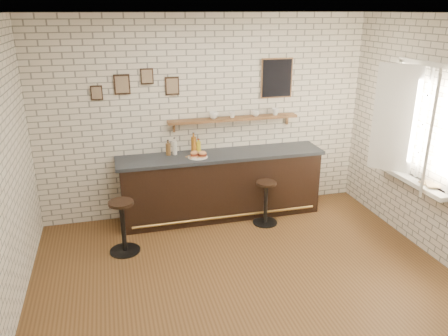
% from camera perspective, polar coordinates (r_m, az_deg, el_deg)
% --- Properties ---
extents(ground, '(5.00, 5.00, 0.00)m').
position_cam_1_polar(ground, '(5.43, 2.72, -13.98)').
color(ground, brown).
rests_on(ground, ground).
extents(bar_counter, '(3.10, 0.65, 1.01)m').
position_cam_1_polar(bar_counter, '(6.67, -0.35, -2.23)').
color(bar_counter, black).
rests_on(bar_counter, ground).
extents(sandwich_plate, '(0.28, 0.28, 0.01)m').
position_cam_1_polar(sandwich_plate, '(6.35, -3.46, 1.45)').
color(sandwich_plate, white).
rests_on(sandwich_plate, bar_counter).
extents(ciabatta_sandwich, '(0.26, 0.19, 0.08)m').
position_cam_1_polar(ciabatta_sandwich, '(6.34, -3.37, 1.85)').
color(ciabatta_sandwich, tan).
rests_on(ciabatta_sandwich, sandwich_plate).
extents(potato_chips, '(0.28, 0.18, 0.00)m').
position_cam_1_polar(potato_chips, '(6.34, -3.67, 1.49)').
color(potato_chips, '#C78946').
rests_on(potato_chips, sandwich_plate).
extents(bitters_bottle_brown, '(0.07, 0.07, 0.23)m').
position_cam_1_polar(bitters_bottle_brown, '(6.47, -7.30, 2.49)').
color(bitters_bottle_brown, brown).
rests_on(bitters_bottle_brown, bar_counter).
extents(bitters_bottle_white, '(0.07, 0.07, 0.26)m').
position_cam_1_polar(bitters_bottle_white, '(6.47, -6.46, 2.66)').
color(bitters_bottle_white, silver).
rests_on(bitters_bottle_white, bar_counter).
extents(bitters_bottle_amber, '(0.08, 0.08, 0.31)m').
position_cam_1_polar(bitters_bottle_amber, '(6.51, -3.98, 3.06)').
color(bitters_bottle_amber, '#A7601A').
rests_on(bitters_bottle_amber, bar_counter).
extents(condiment_bottle_yellow, '(0.07, 0.07, 0.21)m').
position_cam_1_polar(condiment_bottle_yellow, '(6.54, -3.34, 2.79)').
color(condiment_bottle_yellow, yellow).
rests_on(condiment_bottle_yellow, bar_counter).
extents(bar_stool_left, '(0.40, 0.40, 0.73)m').
position_cam_1_polar(bar_stool_left, '(5.88, -13.06, -7.28)').
color(bar_stool_left, black).
rests_on(bar_stool_left, ground).
extents(bar_stool_right, '(0.38, 0.38, 0.67)m').
position_cam_1_polar(bar_stool_right, '(6.52, 5.48, -4.34)').
color(bar_stool_right, black).
rests_on(bar_stool_right, ground).
extents(wall_shelf, '(2.00, 0.18, 0.18)m').
position_cam_1_polar(wall_shelf, '(6.62, 1.26, 6.43)').
color(wall_shelf, brown).
rests_on(wall_shelf, ground).
extents(shelf_cup_a, '(0.18, 0.18, 0.10)m').
position_cam_1_polar(shelf_cup_a, '(6.53, -1.38, 6.90)').
color(shelf_cup_a, white).
rests_on(shelf_cup_a, wall_shelf).
extents(shelf_cup_b, '(0.13, 0.13, 0.09)m').
position_cam_1_polar(shelf_cup_b, '(6.60, 1.09, 6.98)').
color(shelf_cup_b, white).
rests_on(shelf_cup_b, wall_shelf).
extents(shelf_cup_c, '(0.13, 0.13, 0.09)m').
position_cam_1_polar(shelf_cup_c, '(6.71, 4.15, 7.15)').
color(shelf_cup_c, white).
rests_on(shelf_cup_c, wall_shelf).
extents(shelf_cup_d, '(0.12, 0.12, 0.10)m').
position_cam_1_polar(shelf_cup_d, '(6.82, 6.72, 7.33)').
color(shelf_cup_d, white).
rests_on(shelf_cup_d, wall_shelf).
extents(back_wall_decor, '(2.96, 0.02, 0.56)m').
position_cam_1_polar(back_wall_decor, '(6.54, -0.39, 11.34)').
color(back_wall_decor, black).
rests_on(back_wall_decor, ground).
extents(window_sill, '(0.20, 1.35, 0.06)m').
position_cam_1_polar(window_sill, '(6.32, 23.21, -1.40)').
color(window_sill, white).
rests_on(window_sill, ground).
extents(casement_window, '(0.40, 1.30, 1.56)m').
position_cam_1_polar(casement_window, '(6.08, 23.85, 5.16)').
color(casement_window, white).
rests_on(casement_window, ground).
extents(book_lower, '(0.21, 0.26, 0.02)m').
position_cam_1_polar(book_lower, '(6.08, 24.78, -2.03)').
color(book_lower, tan).
rests_on(book_lower, window_sill).
extents(book_upper, '(0.24, 0.26, 0.02)m').
position_cam_1_polar(book_upper, '(6.07, 24.90, -1.91)').
color(book_upper, tan).
rests_on(book_upper, book_lower).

